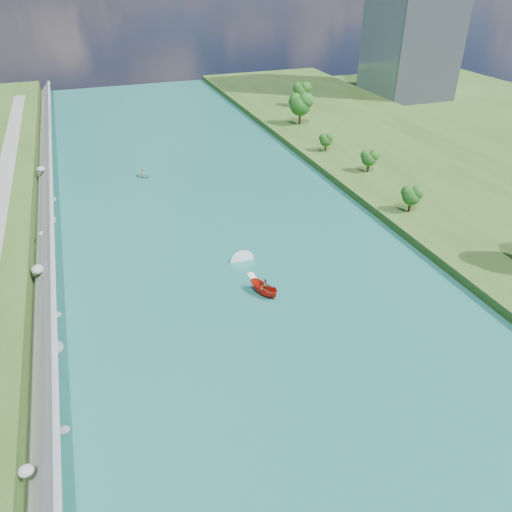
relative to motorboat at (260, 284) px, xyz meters
name	(u,v)px	position (x,y,z in m)	size (l,w,h in m)	color
ground	(273,327)	(-1.29, -7.93, -0.86)	(260.00, 260.00, 0.00)	#2D5119
river_water	(225,249)	(-1.29, 12.07, -0.81)	(55.00, 240.00, 0.10)	#196159
berm_east	(486,199)	(48.21, 12.07, -0.11)	(44.00, 240.00, 1.50)	#2D5119
riprap_bank	(44,272)	(-27.13, 11.43, 0.93)	(3.89, 236.00, 4.05)	slate
trees_east	(455,183)	(38.20, 9.82, 5.29)	(17.05, 131.15, 11.37)	#144913
motorboat	(260,284)	(0.00, 0.00, 0.00)	(3.60, 19.20, 1.95)	red
raft	(143,175)	(-8.65, 45.37, -0.39)	(3.53, 3.60, 1.62)	gray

